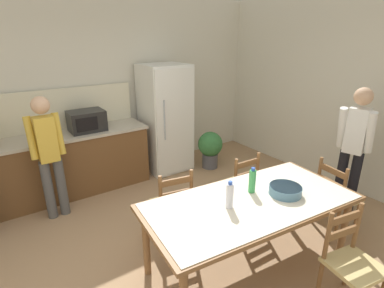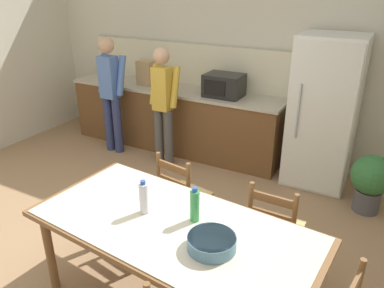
{
  "view_description": "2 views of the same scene",
  "coord_description": "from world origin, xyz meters",
  "px_view_note": "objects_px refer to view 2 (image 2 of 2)",
  "views": [
    {
      "loc": [
        -1.2,
        -2.18,
        2.3
      ],
      "look_at": [
        0.46,
        0.25,
        1.21
      ],
      "focal_mm": 28.0,
      "sensor_mm": 36.0,
      "label": 1
    },
    {
      "loc": [
        1.88,
        -2.3,
        2.38
      ],
      "look_at": [
        0.56,
        0.13,
        1.17
      ],
      "focal_mm": 35.0,
      "sensor_mm": 36.0,
      "label": 2
    }
  ],
  "objects_px": {
    "microwave": "(224,85)",
    "chair_side_far_left": "(183,196)",
    "bottle_off_centre": "(195,205)",
    "potted_plant": "(371,180)",
    "serving_bowl": "(212,242)",
    "person_at_counter": "(163,102)",
    "dining_table": "(173,232)",
    "bottle_near_centre": "(144,198)",
    "refrigerator": "(324,113)",
    "paper_bag": "(146,73)",
    "person_at_sink": "(110,90)",
    "chair_side_far_right": "(274,229)"
  },
  "relations": [
    {
      "from": "chair_side_far_right",
      "to": "bottle_off_centre",
      "type": "bearing_deg",
      "value": 57.36
    },
    {
      "from": "serving_bowl",
      "to": "bottle_off_centre",
      "type": "bearing_deg",
      "value": 137.42
    },
    {
      "from": "refrigerator",
      "to": "person_at_counter",
      "type": "height_order",
      "value": "refrigerator"
    },
    {
      "from": "microwave",
      "to": "person_at_counter",
      "type": "height_order",
      "value": "person_at_counter"
    },
    {
      "from": "person_at_counter",
      "to": "bottle_near_centre",
      "type": "bearing_deg",
      "value": -150.85
    },
    {
      "from": "serving_bowl",
      "to": "paper_bag",
      "type": "bearing_deg",
      "value": 131.39
    },
    {
      "from": "chair_side_far_left",
      "to": "potted_plant",
      "type": "xyz_separation_m",
      "value": [
        1.59,
        1.35,
        -0.06
      ]
    },
    {
      "from": "refrigerator",
      "to": "dining_table",
      "type": "xyz_separation_m",
      "value": [
        -0.54,
        -2.61,
        -0.21
      ]
    },
    {
      "from": "serving_bowl",
      "to": "chair_side_far_right",
      "type": "distance_m",
      "value": 0.96
    },
    {
      "from": "paper_bag",
      "to": "bottle_near_centre",
      "type": "bearing_deg",
      "value": -55.5
    },
    {
      "from": "dining_table",
      "to": "bottle_near_centre",
      "type": "height_order",
      "value": "bottle_near_centre"
    },
    {
      "from": "bottle_off_centre",
      "to": "serving_bowl",
      "type": "relative_size",
      "value": 0.84
    },
    {
      "from": "bottle_off_centre",
      "to": "potted_plant",
      "type": "height_order",
      "value": "bottle_off_centre"
    },
    {
      "from": "microwave",
      "to": "potted_plant",
      "type": "height_order",
      "value": "microwave"
    },
    {
      "from": "refrigerator",
      "to": "potted_plant",
      "type": "relative_size",
      "value": 2.75
    },
    {
      "from": "person_at_sink",
      "to": "bottle_near_centre",
      "type": "bearing_deg",
      "value": -135.61
    },
    {
      "from": "microwave",
      "to": "dining_table",
      "type": "relative_size",
      "value": 0.23
    },
    {
      "from": "serving_bowl",
      "to": "person_at_counter",
      "type": "xyz_separation_m",
      "value": [
        -1.78,
        2.22,
        0.07
      ]
    },
    {
      "from": "microwave",
      "to": "refrigerator",
      "type": "bearing_deg",
      "value": -0.82
    },
    {
      "from": "bottle_off_centre",
      "to": "chair_side_far_right",
      "type": "height_order",
      "value": "bottle_off_centre"
    },
    {
      "from": "paper_bag",
      "to": "person_at_counter",
      "type": "relative_size",
      "value": 0.22
    },
    {
      "from": "bottle_near_centre",
      "to": "bottle_off_centre",
      "type": "xyz_separation_m",
      "value": [
        0.38,
        0.09,
        0.0
      ]
    },
    {
      "from": "serving_bowl",
      "to": "person_at_counter",
      "type": "relative_size",
      "value": 0.2
    },
    {
      "from": "refrigerator",
      "to": "chair_side_far_left",
      "type": "distance_m",
      "value": 2.06
    },
    {
      "from": "dining_table",
      "to": "chair_side_far_left",
      "type": "bearing_deg",
      "value": 115.68
    },
    {
      "from": "person_at_sink",
      "to": "potted_plant",
      "type": "bearing_deg",
      "value": -89.17
    },
    {
      "from": "bottle_near_centre",
      "to": "person_at_counter",
      "type": "xyz_separation_m",
      "value": [
        -1.16,
        2.08,
        -0.0
      ]
    },
    {
      "from": "refrigerator",
      "to": "paper_bag",
      "type": "xyz_separation_m",
      "value": [
        -2.58,
        0.01,
        0.2
      ]
    },
    {
      "from": "paper_bag",
      "to": "person_at_sink",
      "type": "relative_size",
      "value": 0.21
    },
    {
      "from": "microwave",
      "to": "bottle_off_centre",
      "type": "bearing_deg",
      "value": -70.34
    },
    {
      "from": "dining_table",
      "to": "chair_side_far_left",
      "type": "height_order",
      "value": "chair_side_far_left"
    },
    {
      "from": "refrigerator",
      "to": "paper_bag",
      "type": "height_order",
      "value": "refrigerator"
    },
    {
      "from": "person_at_sink",
      "to": "refrigerator",
      "type": "bearing_deg",
      "value": -80.48
    },
    {
      "from": "bottle_near_centre",
      "to": "dining_table",
      "type": "bearing_deg",
      "value": -5.32
    },
    {
      "from": "serving_bowl",
      "to": "potted_plant",
      "type": "height_order",
      "value": "serving_bowl"
    },
    {
      "from": "refrigerator",
      "to": "dining_table",
      "type": "relative_size",
      "value": 0.84
    },
    {
      "from": "refrigerator",
      "to": "bottle_off_centre",
      "type": "bearing_deg",
      "value": -99.61
    },
    {
      "from": "microwave",
      "to": "chair_side_far_left",
      "type": "xyz_separation_m",
      "value": [
        0.38,
        -1.8,
        -0.65
      ]
    },
    {
      "from": "serving_bowl",
      "to": "refrigerator",
      "type": "bearing_deg",
      "value": 86.22
    },
    {
      "from": "bottle_near_centre",
      "to": "potted_plant",
      "type": "distance_m",
      "value": 2.65
    },
    {
      "from": "serving_bowl",
      "to": "chair_side_far_left",
      "type": "distance_m",
      "value": 1.27
    },
    {
      "from": "bottle_off_centre",
      "to": "serving_bowl",
      "type": "xyz_separation_m",
      "value": [
        0.24,
        -0.22,
        -0.07
      ]
    },
    {
      "from": "bottle_off_centre",
      "to": "potted_plant",
      "type": "relative_size",
      "value": 0.4
    },
    {
      "from": "refrigerator",
      "to": "bottle_near_centre",
      "type": "xyz_separation_m",
      "value": [
        -0.8,
        -2.58,
        -0.01
      ]
    },
    {
      "from": "microwave",
      "to": "person_at_counter",
      "type": "bearing_deg",
      "value": -141.06
    },
    {
      "from": "person_at_counter",
      "to": "chair_side_far_left",
      "type": "bearing_deg",
      "value": -141.27
    },
    {
      "from": "chair_side_far_right",
      "to": "potted_plant",
      "type": "bearing_deg",
      "value": -112.49
    },
    {
      "from": "paper_bag",
      "to": "chair_side_far_right",
      "type": "height_order",
      "value": "paper_bag"
    },
    {
      "from": "dining_table",
      "to": "bottle_near_centre",
      "type": "xyz_separation_m",
      "value": [
        -0.26,
        0.02,
        0.2
      ]
    },
    {
      "from": "bottle_near_centre",
      "to": "person_at_sink",
      "type": "bearing_deg",
      "value": 134.39
    }
  ]
}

